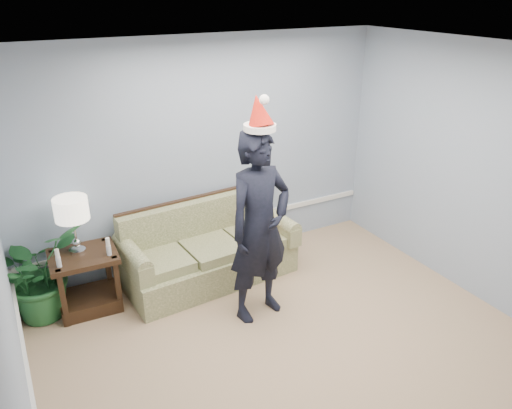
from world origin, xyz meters
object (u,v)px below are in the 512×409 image
Objects in this scene: table_lamp at (72,211)px; man at (260,228)px; side_table at (88,287)px; houseplant at (38,273)px; teddy_bear at (258,222)px; sofa at (208,252)px.

table_lamp is 0.30× the size of man.
table_lamp is at bearing 111.46° from side_table.
side_table is at bearing -68.54° from table_lamp.
houseplant is 2.32× the size of teddy_bear.
man is 4.70× the size of teddy_bear.
side_table is 0.51m from houseplant.
table_lamp reaches higher than side_table.
teddy_bear is at bearing -6.54° from houseplant.
houseplant is 2.30m from man.
table_lamp is 1.43× the size of teddy_bear.
sofa is 1.37m from side_table.
houseplant reaches higher than sofa.
side_table is at bearing 175.03° from teddy_bear.
sofa is 1.60m from table_lamp.
sofa is at bearing -4.64° from houseplant.
man reaches higher than side_table.
side_table is 0.71× the size of houseplant.
sofa is 4.73× the size of teddy_bear.
side_table is 1.16× the size of table_lamp.
table_lamp is 0.74m from houseplant.
man is (1.55, -0.93, 0.73)m from side_table.
sofa is at bearing -4.40° from table_lamp.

